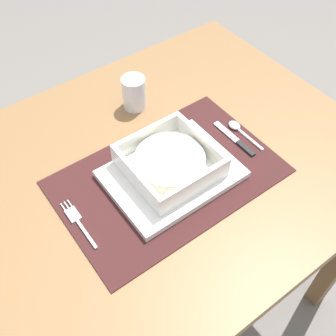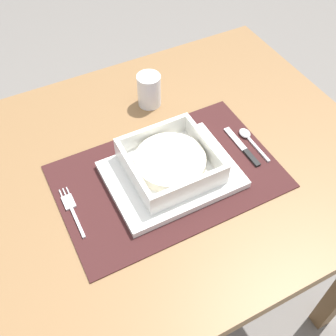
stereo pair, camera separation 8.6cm
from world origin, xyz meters
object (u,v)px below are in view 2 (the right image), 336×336
(spoon, at_px, (248,136))
(drinking_glass, at_px, (149,92))
(fork, at_px, (71,208))
(butter_knife, at_px, (244,149))
(porridge_bowl, at_px, (170,163))
(dining_table, at_px, (157,191))

(spoon, bearing_deg, drinking_glass, 122.22)
(fork, bearing_deg, drinking_glass, 37.02)
(butter_knife, relative_size, drinking_glass, 1.57)
(fork, bearing_deg, porridge_bowl, -3.60)
(porridge_bowl, height_order, butter_knife, porridge_bowl)
(porridge_bowl, relative_size, drinking_glass, 2.13)
(fork, relative_size, spoon, 1.18)
(porridge_bowl, bearing_deg, fork, 177.28)
(drinking_glass, bearing_deg, butter_knife, -63.93)
(porridge_bowl, height_order, fork, porridge_bowl)
(dining_table, height_order, porridge_bowl, porridge_bowl)
(fork, bearing_deg, dining_table, 7.36)
(butter_knife, xyz_separation_m, drinking_glass, (-0.12, 0.25, 0.03))
(butter_knife, bearing_deg, spoon, 44.14)
(dining_table, height_order, spoon, spoon)
(fork, distance_m, butter_knife, 0.40)
(porridge_bowl, bearing_deg, dining_table, 110.69)
(dining_table, xyz_separation_m, drinking_glass, (0.08, 0.19, 0.14))
(fork, relative_size, butter_knife, 1.00)
(porridge_bowl, height_order, spoon, porridge_bowl)
(dining_table, relative_size, porridge_bowl, 5.58)
(spoon, height_order, drinking_glass, drinking_glass)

